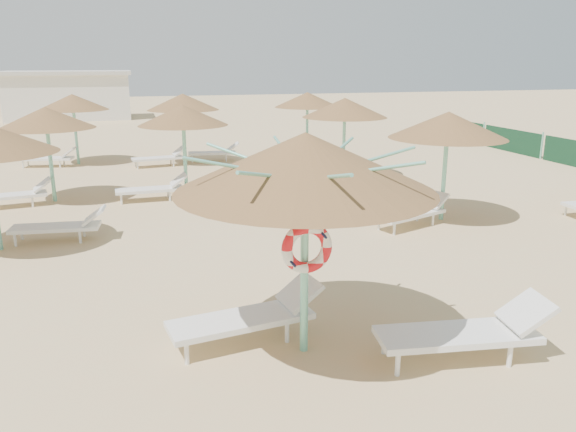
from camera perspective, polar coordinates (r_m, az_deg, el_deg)
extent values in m
plane|color=tan|center=(8.46, 2.37, -12.06)|extent=(120.00, 120.00, 0.00)
cylinder|color=#75CCB1|center=(7.55, 1.68, -4.94)|extent=(0.11, 0.11, 2.55)
cone|color=brown|center=(7.19, 1.77, 5.49)|extent=(3.40, 3.40, 0.76)
cylinder|color=#75CCB1|center=(7.24, 1.75, 3.43)|extent=(0.20, 0.20, 0.12)
cylinder|color=#75CCB1|center=(7.47, 7.51, 5.41)|extent=(1.53, 0.04, 0.39)
cylinder|color=#75CCB1|center=(7.89, 4.38, 6.03)|extent=(1.12, 1.12, 0.39)
cylinder|color=#75CCB1|center=(7.93, 0.03, 6.13)|extent=(0.04, 1.53, 0.39)
cylinder|color=#75CCB1|center=(7.58, -3.52, 5.66)|extent=(1.12, 1.12, 0.39)
cylinder|color=#75CCB1|center=(7.00, -4.36, 4.82)|extent=(1.53, 0.04, 0.39)
cylinder|color=#75CCB1|center=(6.52, -1.39, 4.08)|extent=(1.12, 1.12, 0.39)
cylinder|color=#75CCB1|center=(6.47, 3.88, 3.95)|extent=(0.04, 1.53, 0.39)
cylinder|color=#75CCB1|center=(6.88, 7.58, 4.55)|extent=(1.12, 1.12, 0.39)
torus|color=red|center=(7.38, 1.93, -3.27)|extent=(0.70, 0.15, 0.70)
cylinder|color=white|center=(7.79, -10.25, -13.61)|extent=(0.07, 0.07, 0.30)
cylinder|color=white|center=(8.26, -11.23, -11.89)|extent=(0.07, 0.07, 0.30)
cylinder|color=white|center=(8.22, -0.10, -11.73)|extent=(0.07, 0.07, 0.30)
cylinder|color=white|center=(8.66, -1.62, -10.23)|extent=(0.07, 0.07, 0.30)
cube|color=white|center=(8.15, -4.80, -10.47)|extent=(2.14, 0.98, 0.09)
cube|color=white|center=(8.37, 1.17, -7.74)|extent=(0.62, 0.72, 0.40)
cylinder|color=white|center=(7.56, 11.08, -14.57)|extent=(0.07, 0.07, 0.32)
cylinder|color=white|center=(8.03, 9.75, -12.60)|extent=(0.07, 0.07, 0.32)
cylinder|color=white|center=(8.16, 21.61, -13.07)|extent=(0.07, 0.07, 0.32)
cylinder|color=white|center=(8.59, 19.74, -11.37)|extent=(0.07, 0.07, 0.32)
cube|color=white|center=(8.01, 16.78, -11.49)|extent=(2.24, 1.00, 0.09)
cube|color=white|center=(8.34, 23.05, -8.95)|extent=(0.64, 0.75, 0.41)
cylinder|color=white|center=(13.59, -25.97, -2.23)|extent=(0.06, 0.06, 0.28)
cylinder|color=white|center=(14.05, -25.44, -1.62)|extent=(0.06, 0.06, 0.28)
cylinder|color=white|center=(13.27, -20.38, -2.02)|extent=(0.06, 0.06, 0.28)
cylinder|color=white|center=(13.74, -20.02, -1.40)|extent=(0.06, 0.06, 0.28)
cube|color=white|center=(13.57, -22.55, -1.07)|extent=(1.96, 0.82, 0.08)
cube|color=white|center=(13.34, -19.10, 0.07)|extent=(0.55, 0.65, 0.36)
cylinder|color=#75CCB1|center=(17.33, -22.96, 5.10)|extent=(0.11, 0.11, 2.30)
cone|color=brown|center=(17.17, -23.40, 9.16)|extent=(2.65, 2.65, 0.60)
cylinder|color=#75CCB1|center=(17.20, -23.31, 8.37)|extent=(0.20, 0.20, 0.12)
cylinder|color=white|center=(17.05, -24.53, 1.29)|extent=(0.06, 0.06, 0.28)
cylinder|color=white|center=(17.53, -24.57, 1.65)|extent=(0.06, 0.06, 0.28)
cube|color=white|center=(17.26, -26.43, 1.84)|extent=(1.97, 0.91, 0.08)
cube|color=white|center=(17.20, -23.71, 2.94)|extent=(0.57, 0.67, 0.36)
cylinder|color=#75CCB1|center=(23.53, -20.75, 7.76)|extent=(0.11, 0.11, 2.30)
cone|color=brown|center=(23.42, -21.04, 10.76)|extent=(2.67, 2.67, 0.60)
cylinder|color=#75CCB1|center=(23.43, -20.98, 10.18)|extent=(0.20, 0.20, 0.12)
cylinder|color=white|center=(23.43, -25.31, 4.74)|extent=(0.06, 0.06, 0.28)
cylinder|color=white|center=(23.89, -24.91, 4.97)|extent=(0.06, 0.06, 0.28)
cylinder|color=white|center=(22.98, -22.15, 4.90)|extent=(0.06, 0.06, 0.28)
cylinder|color=white|center=(23.45, -21.80, 5.13)|extent=(0.06, 0.06, 0.28)
cube|color=white|center=(23.36, -23.31, 5.38)|extent=(1.99, 0.98, 0.08)
cube|color=white|center=(23.07, -21.37, 6.08)|extent=(0.59, 0.68, 0.36)
cylinder|color=#75CCB1|center=(17.01, -10.43, 5.89)|extent=(0.11, 0.11, 2.30)
cone|color=brown|center=(16.85, -10.64, 10.04)|extent=(2.61, 2.61, 0.59)
cylinder|color=#75CCB1|center=(16.87, -10.60, 9.24)|extent=(0.20, 0.20, 0.12)
cylinder|color=white|center=(16.47, -16.57, 1.60)|extent=(0.06, 0.06, 0.28)
cylinder|color=white|center=(16.96, -16.62, 1.99)|extent=(0.06, 0.06, 0.28)
cylinder|color=white|center=(16.54, -11.90, 1.97)|extent=(0.06, 0.06, 0.28)
cylinder|color=white|center=(17.03, -12.08, 2.35)|extent=(0.06, 0.06, 0.28)
cube|color=white|center=(16.70, -13.90, 2.62)|extent=(1.92, 0.67, 0.08)
cube|color=white|center=(16.72, -11.05, 3.64)|extent=(0.50, 0.61, 0.36)
cylinder|color=#75CCB1|center=(22.46, -10.48, 8.17)|extent=(0.11, 0.11, 2.30)
cone|color=brown|center=(22.34, -10.64, 11.33)|extent=(2.76, 2.76, 0.62)
cylinder|color=#75CCB1|center=(22.36, -10.61, 10.71)|extent=(0.20, 0.20, 0.12)
cylinder|color=white|center=(21.77, -15.04, 4.98)|extent=(0.06, 0.06, 0.28)
cylinder|color=white|center=(22.26, -15.23, 5.19)|extent=(0.06, 0.06, 0.28)
cylinder|color=white|center=(21.99, -11.55, 5.30)|extent=(0.06, 0.06, 0.28)
cylinder|color=white|center=(22.47, -11.82, 5.50)|extent=(0.06, 0.06, 0.28)
cube|color=white|center=(22.10, -13.11, 5.74)|extent=(1.96, 0.85, 0.08)
cube|color=white|center=(22.23, -10.99, 6.53)|extent=(0.56, 0.66, 0.36)
cylinder|color=white|center=(22.78, -9.70, 5.74)|extent=(0.06, 0.06, 0.28)
cylinder|color=white|center=(23.28, -9.70, 5.94)|extent=(0.06, 0.06, 0.28)
cylinder|color=white|center=(22.80, -6.29, 5.88)|extent=(0.06, 0.06, 0.28)
cylinder|color=white|center=(23.30, -6.36, 6.08)|extent=(0.06, 0.06, 0.28)
cube|color=white|center=(23.00, -7.72, 6.37)|extent=(1.96, 0.85, 0.08)
cube|color=white|center=(23.00, -5.61, 7.04)|extent=(0.56, 0.66, 0.36)
cylinder|color=#75CCB1|center=(14.62, 15.58, 4.03)|extent=(0.11, 0.11, 2.30)
cone|color=brown|center=(14.44, 15.94, 8.89)|extent=(2.89, 2.89, 0.65)
cylinder|color=#75CCB1|center=(14.46, 15.87, 7.91)|extent=(0.20, 0.20, 0.12)
cylinder|color=white|center=(13.24, 10.75, -1.34)|extent=(0.06, 0.06, 0.28)
cylinder|color=white|center=(13.57, 9.22, -0.85)|extent=(0.06, 0.06, 0.28)
cylinder|color=white|center=(14.22, 14.51, -0.39)|extent=(0.06, 0.06, 0.28)
cylinder|color=white|center=(14.53, 13.00, 0.04)|extent=(0.06, 0.06, 0.28)
cube|color=white|center=(13.92, 12.32, 0.18)|extent=(2.00, 1.23, 0.08)
cube|color=white|center=(14.50, 14.63, 1.61)|extent=(0.66, 0.73, 0.36)
cylinder|color=#75CCB1|center=(19.40, 5.69, 7.23)|extent=(0.11, 0.11, 2.30)
cone|color=brown|center=(19.26, 5.79, 10.90)|extent=(2.87, 2.87, 0.64)
cylinder|color=#75CCB1|center=(19.28, 5.77, 10.17)|extent=(0.20, 0.20, 0.12)
cylinder|color=white|center=(18.17, 1.37, 3.50)|extent=(0.06, 0.06, 0.28)
cylinder|color=white|center=(18.57, 0.49, 3.77)|extent=(0.06, 0.06, 0.28)
cylinder|color=white|center=(18.95, 4.73, 3.96)|extent=(0.06, 0.06, 0.28)
cylinder|color=white|center=(19.34, 3.82, 4.21)|extent=(0.06, 0.06, 0.28)
cube|color=white|center=(18.79, 2.95, 4.45)|extent=(2.00, 1.16, 0.08)
cube|color=white|center=(19.25, 5.01, 5.40)|extent=(0.64, 0.72, 0.36)
cylinder|color=#75CCB1|center=(23.39, 1.95, 8.70)|extent=(0.11, 0.11, 2.30)
cone|color=brown|center=(23.27, 1.98, 11.73)|extent=(2.67, 2.67, 0.60)
cylinder|color=#75CCB1|center=(23.29, 1.97, 11.14)|extent=(0.20, 0.20, 0.12)
cylinder|color=white|center=(22.66, -2.48, 5.90)|extent=(0.06, 0.06, 0.28)
cylinder|color=white|center=(23.16, -2.34, 6.10)|extent=(0.06, 0.06, 0.28)
cylinder|color=white|center=(22.56, 0.95, 5.86)|extent=(0.06, 0.06, 0.28)
cylinder|color=white|center=(23.05, 1.02, 6.07)|extent=(0.06, 0.06, 0.28)
cube|color=white|center=(22.81, -0.40, 6.43)|extent=(2.00, 1.23, 0.08)
cube|color=white|center=(22.72, 1.75, 7.00)|extent=(0.66, 0.73, 0.36)
cylinder|color=white|center=(16.39, 26.40, 0.54)|extent=(0.06, 0.06, 0.28)
cube|color=silver|center=(42.33, -21.34, 11.19)|extent=(8.00, 4.00, 3.00)
cube|color=beige|center=(42.26, -21.56, 13.38)|extent=(8.40, 4.40, 0.25)
cube|color=#17472B|center=(26.95, 21.78, 7.12)|extent=(0.08, 3.80, 1.00)
cylinder|color=#75CCB1|center=(25.48, 24.37, 6.54)|extent=(0.08, 0.08, 1.10)
cube|color=#17472B|center=(30.18, 17.17, 8.32)|extent=(0.08, 3.80, 1.00)
cylinder|color=#75CCB1|center=(28.61, 19.24, 7.89)|extent=(0.08, 0.08, 1.10)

